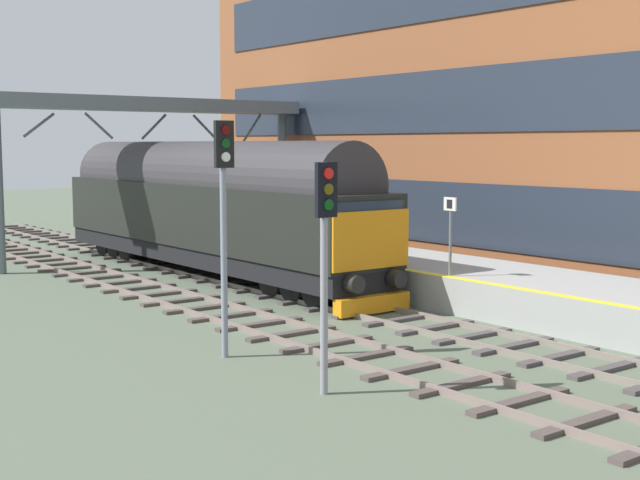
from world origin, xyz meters
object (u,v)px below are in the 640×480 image
object	(u,v)px
signal_post_far	(224,208)
waiting_passenger	(317,217)
platform_number_sign	(450,224)
signal_post_mid	(325,246)
diesel_locomotive	(206,205)

from	to	relation	value
signal_post_far	waiting_passenger	size ratio (longest dim) A/B	3.09
signal_post_far	platform_number_sign	size ratio (longest dim) A/B	2.37
signal_post_mid	platform_number_sign	size ratio (longest dim) A/B	1.99
diesel_locomotive	waiting_passenger	bearing A→B (deg)	-24.96
signal_post_mid	signal_post_far	size ratio (longest dim) A/B	0.84
signal_post_mid	platform_number_sign	bearing A→B (deg)	29.27
diesel_locomotive	signal_post_far	distance (m)	12.07
platform_number_sign	signal_post_mid	bearing A→B (deg)	-150.73
signal_post_mid	waiting_passenger	world-z (taller)	signal_post_mid
signal_post_mid	signal_post_far	xyz separation A→B (m)	(0.00, 3.52, 0.48)
diesel_locomotive	waiting_passenger	size ratio (longest dim) A/B	11.04
diesel_locomotive	signal_post_far	xyz separation A→B (m)	(-5.65, -10.64, 0.75)
signal_post_mid	diesel_locomotive	bearing A→B (deg)	68.25
signal_post_mid	signal_post_far	distance (m)	3.56
waiting_passenger	diesel_locomotive	bearing A→B (deg)	92.77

